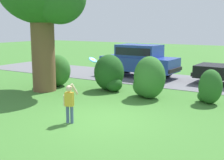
{
  "coord_description": "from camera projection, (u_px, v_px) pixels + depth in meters",
  "views": [
    {
      "loc": [
        5.23,
        -7.97,
        3.02
      ],
      "look_at": [
        -0.33,
        1.1,
        1.1
      ],
      "focal_mm": 48.39,
      "sensor_mm": 36.0,
      "label": 1
    }
  ],
  "objects": [
    {
      "name": "ground_plane",
      "position": [
        103.0,
        119.0,
        9.92
      ],
      "size": [
        80.0,
        80.0,
        0.0
      ],
      "primitive_type": "plane",
      "color": "#3D752D"
    },
    {
      "name": "driveway_strip",
      "position": [
        181.0,
        82.0,
        16.48
      ],
      "size": [
        28.0,
        4.4,
        0.02
      ],
      "primitive_type": "cube",
      "color": "slate",
      "rests_on": "ground"
    },
    {
      "name": "shrub_near_tree",
      "position": [
        57.0,
        70.0,
        15.19
      ],
      "size": [
        1.36,
        1.32,
        1.59
      ],
      "color": "#33702B",
      "rests_on": "ground"
    },
    {
      "name": "shrub_centre_left",
      "position": [
        110.0,
        74.0,
        14.19
      ],
      "size": [
        1.47,
        1.48,
        1.69
      ],
      "color": "#1E511C",
      "rests_on": "ground"
    },
    {
      "name": "shrub_centre",
      "position": [
        148.0,
        80.0,
        12.69
      ],
      "size": [
        1.49,
        1.34,
        1.78
      ],
      "color": "#33702B",
      "rests_on": "ground"
    },
    {
      "name": "shrub_centre_right",
      "position": [
        210.0,
        88.0,
        11.77
      ],
      "size": [
        1.0,
        0.89,
        1.36
      ],
      "color": "#286023",
      "rests_on": "ground"
    },
    {
      "name": "parked_suv",
      "position": [
        139.0,
        59.0,
        17.87
      ],
      "size": [
        4.77,
        2.25,
        1.92
      ],
      "color": "#28429E",
      "rests_on": "ground"
    },
    {
      "name": "child_thrower",
      "position": [
        69.0,
        101.0,
        9.37
      ],
      "size": [
        0.4,
        0.36,
        1.29
      ],
      "color": "#4C608C",
      "rests_on": "ground"
    },
    {
      "name": "frisbee",
      "position": [
        93.0,
        60.0,
        9.78
      ],
      "size": [
        0.25,
        0.28,
        0.16
      ],
      "color": "#337FDB"
    }
  ]
}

